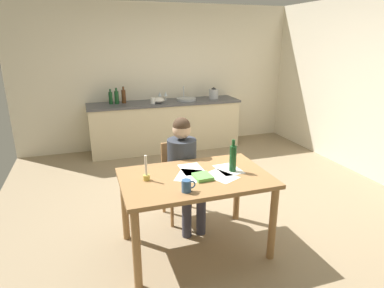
{
  "coord_description": "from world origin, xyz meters",
  "views": [
    {
      "loc": [
        -1.37,
        -3.45,
        1.99
      ],
      "look_at": [
        -0.27,
        -0.14,
        0.85
      ],
      "focal_mm": 30.34,
      "sensor_mm": 36.0,
      "label": 1
    }
  ],
  "objects_px": {
    "bottle_vinegar": "(117,97)",
    "bottle_wine_red": "(124,96)",
    "wine_bottle_on_table": "(233,158)",
    "dining_table": "(195,187)",
    "book_magazine": "(203,177)",
    "sink_unit": "(186,99)",
    "stovetop_kettle": "(214,93)",
    "mixing_bowl": "(159,100)",
    "candlestick": "(146,174)",
    "coffee_mug": "(187,186)",
    "chair_at_table": "(180,176)",
    "teacup_on_counter": "(153,101)",
    "person_seated": "(184,165)",
    "wine_glass_near_sink": "(166,94)",
    "wine_glass_by_kettle": "(160,94)"
  },
  "relations": [
    {
      "from": "bottle_vinegar",
      "to": "bottle_wine_red",
      "type": "relative_size",
      "value": 0.95
    },
    {
      "from": "wine_bottle_on_table",
      "to": "dining_table",
      "type": "bearing_deg",
      "value": -179.9
    },
    {
      "from": "book_magazine",
      "to": "sink_unit",
      "type": "xyz_separation_m",
      "value": [
        0.83,
        3.15,
        0.13
      ]
    },
    {
      "from": "stovetop_kettle",
      "to": "bottle_vinegar",
      "type": "bearing_deg",
      "value": 178.25
    },
    {
      "from": "wine_bottle_on_table",
      "to": "mixing_bowl",
      "type": "bearing_deg",
      "value": 90.82
    },
    {
      "from": "candlestick",
      "to": "sink_unit",
      "type": "height_order",
      "value": "sink_unit"
    },
    {
      "from": "coffee_mug",
      "to": "bottle_wine_red",
      "type": "bearing_deg",
      "value": 91.34
    },
    {
      "from": "chair_at_table",
      "to": "bottle_wine_red",
      "type": "xyz_separation_m",
      "value": [
        -0.3,
        2.48,
        0.54
      ]
    },
    {
      "from": "chair_at_table",
      "to": "teacup_on_counter",
      "type": "distance_m",
      "value": 2.31
    },
    {
      "from": "person_seated",
      "to": "sink_unit",
      "type": "bearing_deg",
      "value": 72.04
    },
    {
      "from": "chair_at_table",
      "to": "teacup_on_counter",
      "type": "relative_size",
      "value": 7.36
    },
    {
      "from": "chair_at_table",
      "to": "bottle_wine_red",
      "type": "height_order",
      "value": "bottle_wine_red"
    },
    {
      "from": "mixing_bowl",
      "to": "teacup_on_counter",
      "type": "distance_m",
      "value": 0.13
    },
    {
      "from": "sink_unit",
      "to": "bottle_wine_red",
      "type": "height_order",
      "value": "bottle_wine_red"
    },
    {
      "from": "sink_unit",
      "to": "stovetop_kettle",
      "type": "relative_size",
      "value": 1.64
    },
    {
      "from": "bottle_vinegar",
      "to": "wine_glass_near_sink",
      "type": "relative_size",
      "value": 1.8
    },
    {
      "from": "book_magazine",
      "to": "bottle_wine_red",
      "type": "xyz_separation_m",
      "value": [
        -0.3,
        3.23,
        0.23
      ]
    },
    {
      "from": "mixing_bowl",
      "to": "wine_glass_by_kettle",
      "type": "distance_m",
      "value": 0.25
    },
    {
      "from": "wine_glass_near_sink",
      "to": "wine_glass_by_kettle",
      "type": "xyz_separation_m",
      "value": [
        -0.11,
        0.0,
        0.0
      ]
    },
    {
      "from": "wine_glass_near_sink",
      "to": "wine_glass_by_kettle",
      "type": "height_order",
      "value": "same"
    },
    {
      "from": "dining_table",
      "to": "sink_unit",
      "type": "height_order",
      "value": "sink_unit"
    },
    {
      "from": "wine_bottle_on_table",
      "to": "bottle_wine_red",
      "type": "distance_m",
      "value": 3.22
    },
    {
      "from": "coffee_mug",
      "to": "mixing_bowl",
      "type": "bearing_deg",
      "value": 81.21
    },
    {
      "from": "wine_bottle_on_table",
      "to": "teacup_on_counter",
      "type": "xyz_separation_m",
      "value": [
        -0.16,
        2.92,
        0.05
      ]
    },
    {
      "from": "teacup_on_counter",
      "to": "mixing_bowl",
      "type": "bearing_deg",
      "value": 31.51
    },
    {
      "from": "wine_bottle_on_table",
      "to": "wine_glass_near_sink",
      "type": "bearing_deg",
      "value": 87.39
    },
    {
      "from": "dining_table",
      "to": "bottle_wine_red",
      "type": "bearing_deg",
      "value": 94.58
    },
    {
      "from": "candlestick",
      "to": "wine_glass_by_kettle",
      "type": "height_order",
      "value": "wine_glass_by_kettle"
    },
    {
      "from": "person_seated",
      "to": "bottle_vinegar",
      "type": "relative_size",
      "value": 4.31
    },
    {
      "from": "sink_unit",
      "to": "mixing_bowl",
      "type": "xyz_separation_m",
      "value": [
        -0.54,
        -0.08,
        0.03
      ]
    },
    {
      "from": "stovetop_kettle",
      "to": "mixing_bowl",
      "type": "bearing_deg",
      "value": -175.8
    },
    {
      "from": "dining_table",
      "to": "wine_bottle_on_table",
      "type": "distance_m",
      "value": 0.45
    },
    {
      "from": "bottle_vinegar",
      "to": "person_seated",
      "type": "bearing_deg",
      "value": -80.69
    },
    {
      "from": "dining_table",
      "to": "sink_unit",
      "type": "relative_size",
      "value": 3.81
    },
    {
      "from": "bottle_wine_red",
      "to": "mixing_bowl",
      "type": "distance_m",
      "value": 0.61
    },
    {
      "from": "bottle_vinegar",
      "to": "teacup_on_counter",
      "type": "bearing_deg",
      "value": -18.94
    },
    {
      "from": "bottle_vinegar",
      "to": "bottle_wine_red",
      "type": "bearing_deg",
      "value": 11.07
    },
    {
      "from": "person_seated",
      "to": "wine_bottle_on_table",
      "type": "relative_size",
      "value": 3.79
    },
    {
      "from": "mixing_bowl",
      "to": "wine_bottle_on_table",
      "type": "bearing_deg",
      "value": -89.18
    },
    {
      "from": "sink_unit",
      "to": "stovetop_kettle",
      "type": "xyz_separation_m",
      "value": [
        0.54,
        -0.0,
        0.08
      ]
    },
    {
      "from": "wine_glass_near_sink",
      "to": "sink_unit",
      "type": "bearing_deg",
      "value": -22.49
    },
    {
      "from": "person_seated",
      "to": "teacup_on_counter",
      "type": "xyz_separation_m",
      "value": [
        0.17,
        2.4,
        0.28
      ]
    },
    {
      "from": "mixing_bowl",
      "to": "book_magazine",
      "type": "bearing_deg",
      "value": -95.36
    },
    {
      "from": "mixing_bowl",
      "to": "teacup_on_counter",
      "type": "height_order",
      "value": "teacup_on_counter"
    },
    {
      "from": "wine_glass_near_sink",
      "to": "teacup_on_counter",
      "type": "relative_size",
      "value": 1.31
    },
    {
      "from": "book_magazine",
      "to": "wine_glass_by_kettle",
      "type": "distance_m",
      "value": 3.33
    },
    {
      "from": "wine_glass_by_kettle",
      "to": "teacup_on_counter",
      "type": "bearing_deg",
      "value": -122.75
    },
    {
      "from": "mixing_bowl",
      "to": "wine_glass_by_kettle",
      "type": "bearing_deg",
      "value": 71.22
    },
    {
      "from": "candlestick",
      "to": "mixing_bowl",
      "type": "xyz_separation_m",
      "value": [
        0.78,
        2.94,
        0.11
      ]
    },
    {
      "from": "person_seated",
      "to": "wine_glass_by_kettle",
      "type": "xyz_separation_m",
      "value": [
        0.36,
        2.7,
        0.33
      ]
    }
  ]
}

